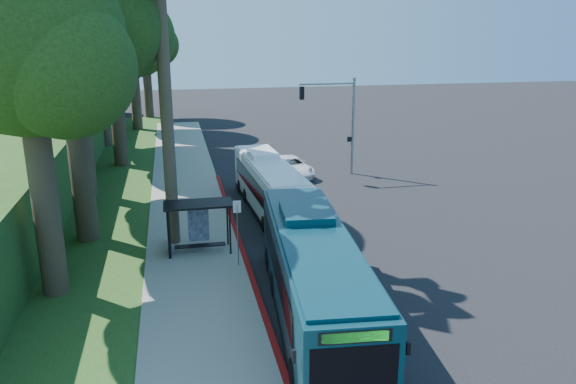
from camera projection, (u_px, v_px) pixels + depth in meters
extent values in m
plane|color=black|center=(324.00, 223.00, 31.15)|extent=(140.00, 140.00, 0.00)
cube|color=gray|center=(191.00, 231.00, 29.71)|extent=(4.50, 70.00, 0.12)
cube|color=maroon|center=(244.00, 257.00, 26.40)|extent=(0.25, 30.00, 0.13)
cube|color=#234719|center=(91.00, 210.00, 33.29)|extent=(8.00, 70.00, 0.06)
cube|color=black|center=(198.00, 204.00, 26.26)|extent=(3.20, 1.50, 0.10)
cube|color=black|center=(168.00, 232.00, 26.34)|extent=(0.06, 1.30, 2.20)
cube|color=navy|center=(198.00, 224.00, 27.27)|extent=(1.00, 0.12, 1.70)
cube|color=black|center=(200.00, 245.00, 26.75)|extent=(2.40, 0.40, 0.06)
cube|color=black|center=(169.00, 228.00, 26.92)|extent=(0.08, 0.08, 2.40)
cube|color=black|center=(227.00, 224.00, 27.46)|extent=(0.08, 0.08, 2.40)
cube|color=black|center=(169.00, 237.00, 25.79)|extent=(0.08, 0.08, 2.40)
cube|color=black|center=(230.00, 232.00, 26.34)|extent=(0.08, 0.08, 2.40)
cylinder|color=gray|center=(238.00, 237.00, 24.98)|extent=(0.06, 0.06, 3.00)
cube|color=white|center=(237.00, 207.00, 24.58)|extent=(0.35, 0.04, 0.55)
cylinder|color=gray|center=(353.00, 127.00, 40.48)|extent=(0.20, 0.20, 7.00)
cylinder|color=gray|center=(327.00, 84.00, 39.20)|extent=(4.00, 0.14, 0.14)
cube|color=black|center=(302.00, 93.00, 39.02)|extent=(0.30, 0.30, 0.90)
cube|color=black|center=(349.00, 139.00, 40.68)|extent=(0.25, 0.25, 0.35)
cylinder|color=#4C3F2D|center=(167.00, 115.00, 26.29)|extent=(0.60, 0.60, 13.00)
cylinder|color=#382B1E|center=(78.00, 139.00, 27.21)|extent=(1.10, 1.10, 10.50)
sphere|color=#18380F|center=(99.00, 26.00, 24.90)|extent=(5.60, 5.60, 5.60)
sphere|color=#18380F|center=(39.00, 19.00, 26.66)|extent=(5.20, 5.20, 5.20)
cylinder|color=#382B1E|center=(79.00, 103.00, 34.32)|extent=(1.18, 1.18, 11.90)
sphere|color=#18380F|center=(101.00, 0.00, 31.60)|extent=(7.00, 7.00, 7.00)
cylinder|color=#382B1E|center=(116.00, 103.00, 42.42)|extent=(1.06, 1.06, 9.80)
sphere|color=#18380F|center=(109.00, 20.00, 40.70)|extent=(8.40, 8.40, 8.40)
sphere|color=#18380F|center=(133.00, 36.00, 40.16)|extent=(5.88, 5.88, 5.88)
sphere|color=#18380F|center=(92.00, 31.00, 42.03)|extent=(5.46, 5.46, 5.46)
cylinder|color=#382B1E|center=(100.00, 84.00, 49.33)|extent=(1.14, 1.14, 11.20)
sphere|color=#18380F|center=(92.00, 1.00, 47.36)|extent=(9.60, 9.60, 9.60)
sphere|color=#18380F|center=(115.00, 17.00, 46.75)|extent=(6.72, 6.72, 6.72)
sphere|color=#18380F|center=(75.00, 13.00, 48.88)|extent=(6.24, 6.24, 6.24)
cylinder|color=#382B1E|center=(135.00, 86.00, 57.62)|extent=(1.02, 1.02, 9.10)
sphere|color=#18380F|center=(130.00, 29.00, 56.03)|extent=(8.00, 8.00, 8.00)
sphere|color=#18380F|center=(147.00, 40.00, 55.51)|extent=(5.60, 5.60, 5.60)
sphere|color=#18380F|center=(118.00, 37.00, 57.29)|extent=(5.20, 5.20, 5.20)
cylinder|color=#382B1E|center=(147.00, 82.00, 65.42)|extent=(0.98, 0.98, 8.40)
sphere|color=#18380F|center=(144.00, 36.00, 63.95)|extent=(7.00, 7.00, 7.00)
sphere|color=#18380F|center=(157.00, 45.00, 63.51)|extent=(4.90, 4.90, 4.90)
sphere|color=#18380F|center=(134.00, 42.00, 65.06)|extent=(4.55, 4.55, 4.55)
cylinder|color=#382B1E|center=(43.00, 186.00, 21.68)|extent=(1.02, 1.02, 9.10)
sphere|color=#18380F|center=(24.00, 37.00, 20.08)|extent=(7.20, 7.20, 7.20)
sphere|color=#18380F|center=(64.00, 68.00, 19.65)|extent=(5.04, 5.04, 5.04)
cube|color=white|center=(270.00, 185.00, 32.72)|extent=(2.82, 10.79, 2.54)
cube|color=black|center=(270.00, 206.00, 33.09)|extent=(2.84, 10.85, 0.31)
cube|color=black|center=(268.00, 179.00, 33.06)|extent=(2.75, 8.45, 0.98)
cube|color=black|center=(294.00, 210.00, 27.75)|extent=(2.00, 0.21, 1.25)
cube|color=black|center=(252.00, 160.00, 37.55)|extent=(1.82, 0.20, 0.89)
cube|color=#19E533|center=(294.00, 193.00, 27.50)|extent=(1.48, 0.16, 0.25)
cube|color=white|center=(269.00, 163.00, 32.34)|extent=(2.61, 10.25, 0.11)
cube|color=white|center=(263.00, 154.00, 33.95)|extent=(1.70, 2.31, 0.31)
cylinder|color=black|center=(265.00, 224.00, 29.62)|extent=(0.31, 0.90, 0.89)
cylinder|color=black|center=(303.00, 221.00, 30.12)|extent=(0.31, 0.90, 0.89)
cylinder|color=black|center=(241.00, 186.00, 36.56)|extent=(0.31, 0.90, 0.89)
cylinder|color=black|center=(271.00, 184.00, 37.06)|extent=(0.31, 0.90, 0.89)
cube|color=#0B313C|center=(314.00, 276.00, 20.27)|extent=(3.69, 12.61, 2.95)
cube|color=black|center=(314.00, 314.00, 20.71)|extent=(3.72, 12.67, 0.36)
cube|color=black|center=(312.00, 263.00, 20.68)|extent=(3.52, 9.89, 1.14)
cube|color=black|center=(354.00, 370.00, 14.34)|extent=(2.33, 0.32, 1.45)
cube|color=black|center=(292.00, 213.00, 26.04)|extent=(2.12, 0.30, 1.04)
cube|color=#19E533|center=(355.00, 336.00, 14.05)|extent=(1.72, 0.25, 0.29)
cube|color=#0B313C|center=(315.00, 236.00, 19.84)|extent=(3.43, 11.97, 0.12)
cube|color=#0B313C|center=(306.00, 213.00, 21.76)|extent=(2.06, 2.74, 0.36)
cylinder|color=black|center=(296.00, 375.00, 16.73)|extent=(0.40, 1.06, 1.04)
cylinder|color=black|center=(374.00, 370.00, 17.00)|extent=(0.40, 1.06, 1.04)
cylinder|color=black|center=(270.00, 259.00, 25.01)|extent=(0.40, 1.06, 1.04)
cylinder|color=black|center=(323.00, 257.00, 25.28)|extent=(0.40, 1.06, 1.04)
imported|color=white|center=(291.00, 167.00, 40.69)|extent=(3.12, 5.29, 1.38)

